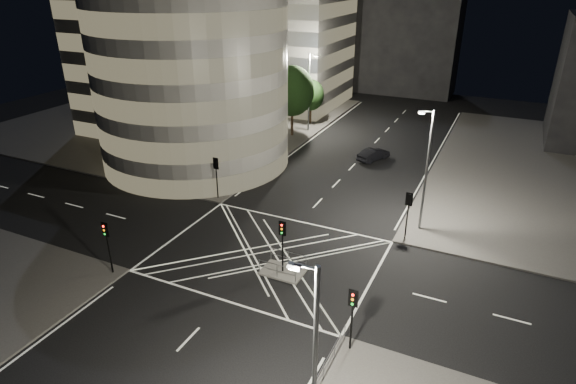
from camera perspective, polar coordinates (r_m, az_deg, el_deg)
The scene contains 23 objects.
ground at distance 36.60m, azimuth -2.43°, elevation -7.56°, with size 120.00×120.00×0.00m, color black.
sidewalk_far_left at distance 72.30m, azimuth -13.09°, elevation 8.48°, with size 42.00×42.00×0.15m, color #4D4B48.
central_island at distance 34.68m, azimuth -0.63°, elevation -9.42°, with size 3.00×2.00×0.15m, color slate.
office_tower_curved at distance 58.43m, azimuth -12.70°, elevation 17.41°, with size 30.00×29.00×27.20m.
office_block_rear at distance 78.81m, azimuth -2.65°, elevation 18.61°, with size 24.00×16.00×22.00m, color gray.
building_far_end at distance 87.92m, azimuth 13.55°, elevation 17.21°, with size 18.00×8.00×18.00m, color black.
tree_a at distance 46.44m, azimuth -8.95°, elevation 6.25°, with size 4.86×4.86×7.71m.
tree_b at distance 51.21m, azimuth -5.22°, elevation 8.43°, with size 4.44×4.44×7.66m.
tree_c at distance 56.43m, azimuth -2.10°, elevation 9.39°, with size 3.67×3.67×6.60m.
tree_d at distance 61.35m, azimuth 0.50°, elevation 11.88°, with size 5.50×5.50×8.91m.
tree_e at distance 67.11m, azimuth 2.70°, elevation 11.40°, with size 3.70×3.70×6.07m.
traffic_signal_fl at distance 44.57m, azimuth -8.50°, elevation 2.55°, with size 0.55×0.22×4.00m.
traffic_signal_nl at distance 35.28m, azimuth -20.67°, elevation -5.15°, with size 0.55×0.22×4.00m.
traffic_signal_fr at distance 38.36m, azimuth 14.07°, elevation -1.75°, with size 0.55×0.22×4.00m.
traffic_signal_nr at distance 27.02m, azimuth 7.66°, elevation -13.53°, with size 0.55×0.22×4.00m.
traffic_signal_island at distance 33.17m, azimuth -0.65°, elevation -5.36°, with size 0.55×0.22×4.00m.
street_lamp_left_near at distance 48.14m, azimuth -5.93°, elevation 7.69°, with size 1.25×0.25×10.00m.
street_lamp_left_far at distance 63.68m, azimuth 2.55°, elevation 12.01°, with size 1.25×0.25×10.00m.
street_lamp_right_far at distance 39.23m, azimuth 16.06°, elevation 2.82°, with size 1.25×0.25×10.00m.
street_lamp_right_near at distance 19.98m, azimuth 3.03°, elevation -19.81°, with size 1.25×0.25×10.00m.
railing_island_south at distance 33.67m, azimuth -1.31°, elevation -9.31°, with size 2.80×0.06×1.10m, color slate.
railing_island_north at distance 35.02m, azimuth 0.02°, elevation -7.82°, with size 2.80×0.06×1.10m, color slate.
sedan at distance 55.31m, azimuth 10.10°, elevation 4.41°, with size 1.44×4.14×1.36m, color black.
Camera 1 is at (14.62, -27.27, 19.55)m, focal length 30.00 mm.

